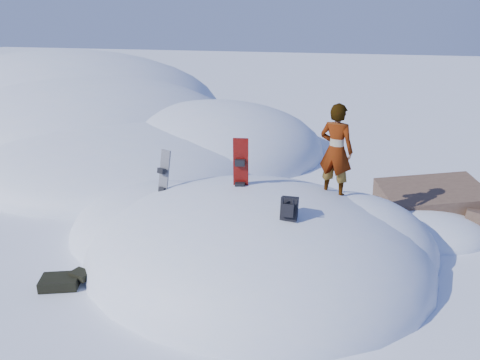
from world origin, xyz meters
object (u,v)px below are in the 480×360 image
(snowboard_red, at_px, (241,176))
(person, at_px, (336,151))
(snowboard_dark, at_px, (163,182))
(backpack, at_px, (289,209))

(snowboard_red, xyz_separation_m, person, (1.77, 0.67, 0.49))
(snowboard_dark, distance_m, person, 3.66)
(snowboard_red, bearing_deg, person, 10.25)
(snowboard_red, relative_size, backpack, 3.41)
(backpack, distance_m, person, 1.97)
(snowboard_dark, height_order, backpack, snowboard_dark)
(snowboard_red, relative_size, snowboard_dark, 1.15)
(backpack, bearing_deg, snowboard_red, 135.22)
(backpack, relative_size, person, 0.25)
(snowboard_red, xyz_separation_m, backpack, (1.19, -1.12, -0.11))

